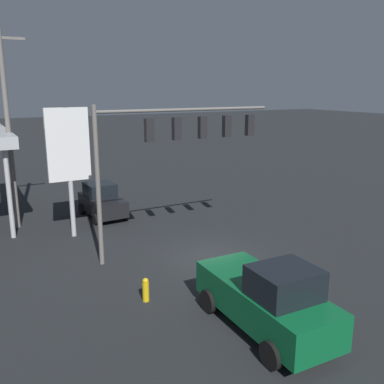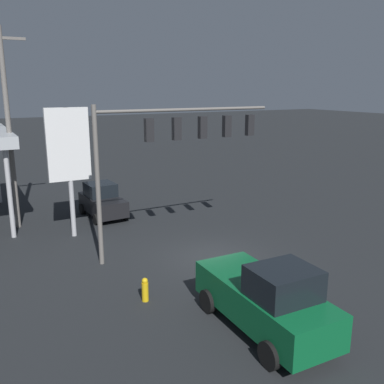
{
  "view_description": "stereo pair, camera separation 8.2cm",
  "coord_description": "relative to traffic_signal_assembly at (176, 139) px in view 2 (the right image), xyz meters",
  "views": [
    {
      "loc": [
        9.46,
        15.28,
        7.42
      ],
      "look_at": [
        0.0,
        -2.0,
        2.58
      ],
      "focal_mm": 40.0,
      "sensor_mm": 36.0,
      "label": 1
    },
    {
      "loc": [
        9.39,
        15.32,
        7.42
      ],
      "look_at": [
        0.0,
        -2.0,
        2.58
      ],
      "focal_mm": 40.0,
      "sensor_mm": 36.0,
      "label": 2
    }
  ],
  "objects": [
    {
      "name": "hatchback_crossing",
      "position": [
        1.53,
        -6.74,
        -4.26
      ],
      "size": [
        2.14,
        3.9,
        1.97
      ],
      "rotation": [
        0.0,
        0.0,
        1.63
      ],
      "color": "black",
      "rests_on": "ground"
    },
    {
      "name": "fire_hydrant",
      "position": [
        3.27,
        4.02,
        -4.77
      ],
      "size": [
        0.24,
        0.24,
        0.88
      ],
      "color": "gold",
      "rests_on": "ground"
    },
    {
      "name": "utility_pole",
      "position": [
        6.16,
        -7.04,
        0.28
      ],
      "size": [
        2.4,
        0.26,
        10.39
      ],
      "color": "slate",
      "rests_on": "ground"
    },
    {
      "name": "traffic_signal_assembly",
      "position": [
        0.0,
        0.0,
        0.0
      ],
      "size": [
        8.55,
        0.43,
        6.76
      ],
      "color": "slate",
      "rests_on": "ground"
    },
    {
      "name": "ground_plane",
      "position": [
        -0.96,
        1.72,
        -5.21
      ],
      "size": [
        200.0,
        200.0,
        0.0
      ],
      "primitive_type": "plane",
      "color": "black"
    },
    {
      "name": "pickup_parked",
      "position": [
        0.72,
        7.62,
        -4.1
      ],
      "size": [
        2.33,
        5.23,
        2.4
      ],
      "rotation": [
        0.0,
        0.0,
        1.55
      ],
      "color": "#0C592D",
      "rests_on": "ground"
    },
    {
      "name": "price_sign",
      "position": [
        3.83,
        -4.15,
        -0.75
      ],
      "size": [
        2.08,
        0.27,
        6.49
      ],
      "color": "#B7B7BC",
      "rests_on": "ground"
    }
  ]
}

